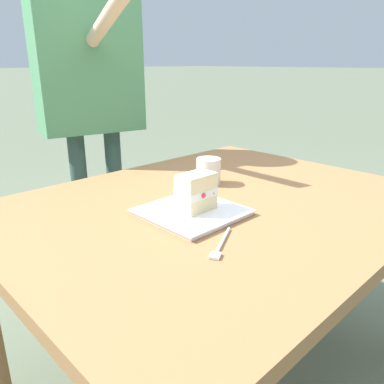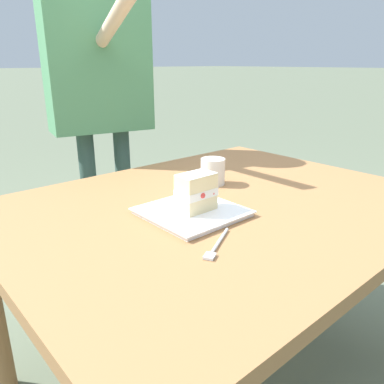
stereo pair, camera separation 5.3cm
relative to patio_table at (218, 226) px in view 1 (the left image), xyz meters
name	(u,v)px [view 1 (the left image)]	position (x,y,z in m)	size (l,w,h in m)	color
ground_plane	(214,376)	(0.00, 0.00, -0.62)	(160.00, 160.00, 0.00)	#5F6953
patio_table	(218,226)	(0.00, 0.00, 0.00)	(1.34, 1.05, 0.71)	olive
dessert_plate	(192,212)	(0.14, 0.02, 0.09)	(0.26, 0.26, 0.02)	white
cake_slice	(196,192)	(0.13, 0.03, 0.16)	(0.11, 0.08, 0.11)	beige
dessert_fork	(221,245)	(0.23, 0.21, 0.09)	(0.16, 0.10, 0.01)	silver
coffee_cup	(208,171)	(-0.11, -0.15, 0.14)	(0.09, 0.09, 0.09)	silver
diner_person	(89,70)	(-0.04, -0.81, 0.47)	(0.48, 0.61, 1.64)	#334B43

